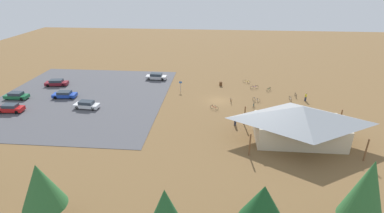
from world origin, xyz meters
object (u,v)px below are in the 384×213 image
(bicycle_silver_yard_front, at_px, (256,100))
(car_red_end_stall, at_px, (10,108))
(lot_sign, at_px, (180,85))
(trash_bin, at_px, (221,84))
(car_blue_mid_lot, at_px, (65,94))
(pine_east, at_px, (40,186))
(bicycle_orange_lone_east, at_px, (231,101))
(pine_west, at_px, (367,191))
(bicycle_purple_yard_left, at_px, (254,87))
(bike_pavilion, at_px, (300,121))
(pine_midwest, at_px, (165,210))
(bicycle_black_yard_right, at_px, (296,95))
(pine_far_east, at_px, (263,204))
(bicycle_white_front_row, at_px, (290,99))
(bicycle_teal_yard_center, at_px, (254,105))
(bicycle_red_lone_west, at_px, (214,108))
(car_green_far_end, at_px, (16,96))
(car_white_inner_stall, at_px, (87,105))
(bicycle_yellow_back_row, at_px, (247,82))
(visitor_by_pavilion, at_px, (306,97))
(car_silver_front_row, at_px, (156,76))
(bicycle_green_edge_north, at_px, (269,89))
(visitor_at_bikes, at_px, (235,120))
(car_maroon_by_curb, at_px, (57,83))

(bicycle_silver_yard_front, xyz_separation_m, car_red_end_stall, (42.93, 8.40, 0.40))
(bicycle_silver_yard_front, bearing_deg, lot_sign, -15.82)
(trash_bin, distance_m, car_blue_mid_lot, 31.57)
(pine_east, xyz_separation_m, bicycle_orange_lone_east, (-17.81, -31.42, -4.53))
(pine_west, distance_m, bicycle_purple_yard_left, 38.47)
(bike_pavilion, relative_size, pine_west, 1.78)
(pine_west, xyz_separation_m, car_blue_mid_lot, (41.90, -29.68, -4.68))
(lot_sign, distance_m, bicycle_purple_yard_left, 15.48)
(pine_east, distance_m, pine_midwest, 11.21)
(bicycle_black_yard_right, bearing_deg, bicycle_silver_yard_front, 19.67)
(pine_far_east, xyz_separation_m, bicycle_white_front_row, (-9.85, -32.99, -3.93))
(pine_midwest, distance_m, bicycle_teal_yard_center, 32.74)
(bicycle_black_yard_right, bearing_deg, bicycle_red_lone_west, 24.27)
(pine_far_east, height_order, bicycle_teal_yard_center, pine_far_east)
(pine_far_east, distance_m, bicycle_purple_yard_left, 39.30)
(trash_bin, bearing_deg, bicycle_orange_lone_east, 101.82)
(pine_midwest, height_order, car_green_far_end, pine_midwest)
(car_white_inner_stall, bearing_deg, bicycle_yellow_back_row, -151.52)
(bicycle_yellow_back_row, xyz_separation_m, visitor_by_pavilion, (-10.25, 9.11, 0.50))
(car_red_end_stall, xyz_separation_m, visitor_by_pavilion, (-52.21, -9.51, 0.10))
(pine_west, distance_m, car_white_inner_stall, 43.88)
(pine_east, xyz_separation_m, car_silver_front_row, (-1.33, -43.17, -4.17))
(car_green_far_end, bearing_deg, trash_bin, -164.47)
(car_white_inner_stall, bearing_deg, trash_bin, -149.82)
(lot_sign, relative_size, bicycle_yellow_back_row, 1.37)
(bike_pavilion, relative_size, pine_midwest, 2.41)
(pine_east, height_order, bicycle_green_edge_north, pine_east)
(bicycle_purple_yard_left, bearing_deg, pine_east, 59.62)
(pine_east, relative_size, pine_far_east, 1.16)
(pine_far_east, height_order, visitor_at_bikes, pine_far_east)
(bicycle_yellow_back_row, height_order, car_blue_mid_lot, car_blue_mid_lot)
(bicycle_orange_lone_east, distance_m, car_silver_front_row, 20.24)
(trash_bin, height_order, pine_east, pine_east)
(pine_far_east, relative_size, visitor_at_bikes, 3.62)
(pine_midwest, height_order, car_silver_front_row, pine_midwest)
(bicycle_teal_yard_center, xyz_separation_m, car_green_far_end, (44.88, 0.20, 0.33))
(car_maroon_by_curb, xyz_separation_m, car_silver_front_row, (-20.49, -5.86, 0.03))
(bicycle_silver_yard_front, xyz_separation_m, car_white_inner_stall, (30.45, 5.77, 0.37))
(bicycle_teal_yard_center, relative_size, bicycle_black_yard_right, 0.98)
(car_maroon_by_curb, bearing_deg, lot_sign, 178.27)
(bicycle_teal_yard_center, bearing_deg, bicycle_orange_lone_east, -22.89)
(bicycle_red_lone_west, height_order, bicycle_white_front_row, bicycle_red_lone_west)
(bicycle_yellow_back_row, xyz_separation_m, car_silver_front_row, (20.26, -0.66, 0.40))
(bicycle_white_front_row, distance_m, car_green_far_end, 52.22)
(bicycle_yellow_back_row, height_order, bicycle_red_lone_west, bicycle_red_lone_west)
(bicycle_white_front_row, bearing_deg, bicycle_black_yard_right, -126.57)
(car_blue_mid_lot, relative_size, visitor_by_pavilion, 2.73)
(pine_far_east, distance_m, bicycle_black_yard_right, 36.90)
(trash_bin, height_order, bicycle_teal_yard_center, trash_bin)
(pine_far_east, distance_m, car_blue_mid_lot, 45.53)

